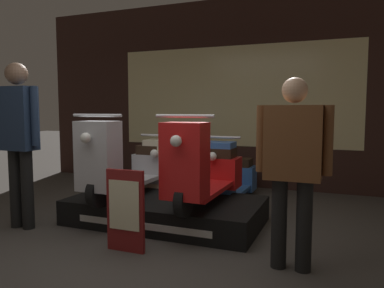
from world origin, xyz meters
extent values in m
plane|color=#423D38|center=(0.00, 0.00, 0.00)|extent=(30.00, 30.00, 0.00)
cube|color=#331E19|center=(0.00, 3.37, 1.60)|extent=(7.53, 0.08, 3.20)
cube|color=beige|center=(0.00, 3.32, 1.55)|extent=(4.14, 0.01, 1.70)
cube|color=black|center=(-0.15, 0.99, 0.14)|extent=(2.22, 1.17, 0.29)
cube|color=silver|center=(-0.15, 0.40, 0.13)|extent=(1.55, 0.01, 0.07)
cylinder|color=black|center=(-0.65, 0.36, 0.45)|extent=(0.09, 0.33, 0.33)
cylinder|color=black|center=(-0.65, 1.61, 0.45)|extent=(0.09, 0.33, 0.33)
cube|color=#BCBCC1|center=(-0.65, 0.99, 0.44)|extent=(0.40, 1.16, 0.05)
cube|color=#BCBCC1|center=(-0.65, 0.38, 0.84)|extent=(0.42, 0.30, 0.74)
cube|color=#BCBCC1|center=(-0.65, 1.59, 0.54)|extent=(0.44, 0.35, 0.38)
cube|color=black|center=(-0.65, 1.58, 0.79)|extent=(0.32, 0.31, 0.12)
cylinder|color=silver|center=(-0.65, 0.37, 1.27)|extent=(0.60, 0.03, 0.03)
sphere|color=white|center=(-0.65, 0.17, 1.05)|extent=(0.11, 0.11, 0.11)
cylinder|color=black|center=(0.35, 0.36, 0.45)|extent=(0.09, 0.33, 0.33)
cylinder|color=black|center=(0.35, 1.61, 0.45)|extent=(0.09, 0.33, 0.33)
cube|color=red|center=(0.35, 0.99, 0.44)|extent=(0.40, 1.16, 0.05)
cube|color=red|center=(0.35, 0.38, 0.84)|extent=(0.42, 0.30, 0.74)
cube|color=red|center=(0.35, 1.59, 0.54)|extent=(0.44, 0.35, 0.38)
cube|color=black|center=(0.35, 1.58, 0.79)|extent=(0.32, 0.31, 0.12)
cylinder|color=silver|center=(0.35, 0.37, 1.27)|extent=(0.60, 0.03, 0.03)
sphere|color=white|center=(0.35, 0.17, 1.05)|extent=(0.11, 0.11, 0.11)
cylinder|color=black|center=(-0.50, 1.55, 0.16)|extent=(0.09, 0.33, 0.33)
cylinder|color=black|center=(-0.50, 2.81, 0.16)|extent=(0.09, 0.33, 0.33)
cube|color=beige|center=(-0.50, 2.18, 0.16)|extent=(0.40, 1.16, 0.05)
cube|color=beige|center=(-0.50, 1.58, 0.55)|extent=(0.42, 0.30, 0.74)
cube|color=beige|center=(-0.50, 2.78, 0.25)|extent=(0.44, 0.35, 0.38)
cube|color=black|center=(-0.50, 2.78, 0.50)|extent=(0.32, 0.31, 0.12)
cylinder|color=silver|center=(-0.50, 1.57, 0.98)|extent=(0.60, 0.03, 0.03)
sphere|color=white|center=(-0.50, 1.37, 0.76)|extent=(0.11, 0.11, 0.11)
cylinder|color=black|center=(0.29, 1.55, 0.16)|extent=(0.09, 0.33, 0.33)
cylinder|color=black|center=(0.29, 2.81, 0.16)|extent=(0.09, 0.33, 0.33)
cube|color=#386BBC|center=(0.29, 2.18, 0.16)|extent=(0.40, 1.16, 0.05)
cube|color=#386BBC|center=(0.29, 1.58, 0.55)|extent=(0.42, 0.30, 0.74)
cube|color=#386BBC|center=(0.29, 2.78, 0.25)|extent=(0.44, 0.35, 0.38)
cube|color=black|center=(0.29, 2.78, 0.50)|extent=(0.32, 0.31, 0.12)
cylinder|color=silver|center=(0.29, 1.57, 0.98)|extent=(0.60, 0.03, 0.03)
sphere|color=white|center=(0.29, 1.37, 0.76)|extent=(0.11, 0.11, 0.11)
cylinder|color=black|center=(-1.66, 0.20, 0.44)|extent=(0.13, 0.13, 0.88)
cylinder|color=black|center=(-1.48, 0.20, 0.44)|extent=(0.13, 0.13, 0.88)
cube|color=#1E2D47|center=(-1.57, 0.20, 1.23)|extent=(0.39, 0.22, 0.70)
cylinder|color=#1E2D47|center=(-1.80, 0.20, 1.26)|extent=(0.08, 0.08, 0.64)
cylinder|color=#1E2D47|center=(-1.33, 0.20, 1.26)|extent=(0.08, 0.08, 0.64)
sphere|color=brown|center=(-1.57, 0.20, 1.72)|extent=(0.24, 0.24, 0.24)
cylinder|color=black|center=(1.28, 0.20, 0.38)|extent=(0.13, 0.13, 0.76)
cylinder|color=black|center=(1.48, 0.20, 0.38)|extent=(0.13, 0.13, 0.76)
cube|color=brown|center=(1.38, 0.20, 1.07)|extent=(0.45, 0.25, 0.60)
cylinder|color=brown|center=(1.12, 0.20, 1.09)|extent=(0.08, 0.08, 0.56)
cylinder|color=brown|center=(1.65, 0.20, 1.09)|extent=(0.08, 0.08, 0.56)
sphere|color=tan|center=(1.38, 0.20, 1.49)|extent=(0.21, 0.21, 0.21)
cube|color=maroon|center=(-0.11, 0.03, 0.39)|extent=(0.39, 0.04, 0.78)
cube|color=beige|center=(-0.11, 0.00, 0.45)|extent=(0.32, 0.01, 0.47)
camera|label=1|loc=(1.74, -2.91, 1.34)|focal=35.00mm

